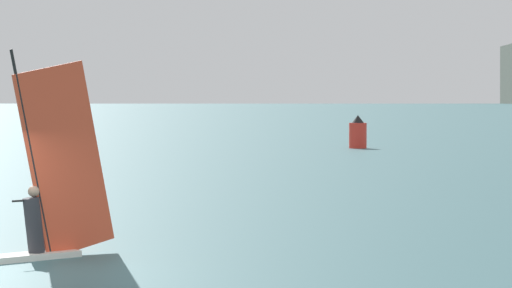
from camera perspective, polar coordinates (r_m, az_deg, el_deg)
The scene contains 3 objects.
ground_plane at distance 20.68m, azimuth -11.51°, elevation -6.33°, with size 4000.00×4000.00×0.00m, color #386066.
windsurfer at distance 22.26m, azimuth -10.64°, elevation -2.80°, with size 2.29×2.87×4.06m.
channel_buoy at distance 72.15m, azimuth 5.16°, elevation 0.54°, with size 1.12×1.12×2.11m.
Camera 1 is at (8.84, -18.44, 3.06)m, focal length 79.36 mm.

